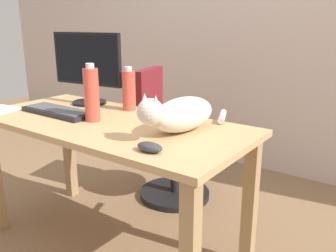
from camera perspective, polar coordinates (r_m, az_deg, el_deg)
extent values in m
plane|color=#846647|center=(2.10, -8.62, -18.08)|extent=(8.00, 8.00, 0.00)
cube|color=beige|center=(3.02, 11.95, 18.16)|extent=(6.00, 0.04, 2.60)
cube|color=tan|center=(1.81, -9.53, 0.36)|extent=(1.44, 0.66, 0.03)
cube|color=tan|center=(2.56, -15.41, -3.59)|extent=(0.06, 0.06, 0.68)
cube|color=tan|center=(1.80, 12.85, -11.99)|extent=(0.06, 0.06, 0.68)
cylinder|color=black|center=(2.57, 1.06, -10.62)|extent=(0.48, 0.48, 0.04)
cylinder|color=black|center=(2.49, 1.09, -6.66)|extent=(0.06, 0.06, 0.42)
cylinder|color=maroon|center=(2.40, 1.12, -1.34)|extent=(0.44, 0.44, 0.06)
cube|color=maroon|center=(2.41, -3.04, 4.36)|extent=(0.15, 0.36, 0.40)
cylinder|color=black|center=(2.21, -12.33, 3.68)|extent=(0.20, 0.20, 0.01)
cylinder|color=black|center=(2.20, -12.42, 5.14)|extent=(0.04, 0.04, 0.10)
cube|color=black|center=(2.17, -12.74, 10.33)|extent=(0.48, 0.07, 0.30)
cube|color=black|center=(2.16, -13.00, 10.29)|extent=(0.45, 0.05, 0.27)
cube|color=#232328|center=(2.00, -17.00, 2.19)|extent=(0.44, 0.15, 0.02)
cube|color=#515156|center=(2.00, -17.03, 2.58)|extent=(0.40, 0.12, 0.00)
ellipsoid|color=silver|center=(1.61, 2.45, 1.90)|extent=(0.21, 0.37, 0.15)
sphere|color=silver|center=(1.44, -2.83, 2.25)|extent=(0.11, 0.11, 0.11)
cone|color=silver|center=(1.41, -1.96, 4.02)|extent=(0.04, 0.04, 0.04)
cone|color=silver|center=(1.45, -3.72, 4.34)|extent=(0.04, 0.04, 0.04)
cylinder|color=silver|center=(1.80, 8.58, 1.52)|extent=(0.10, 0.18, 0.03)
ellipsoid|color=#333338|center=(1.36, -2.91, -3.35)|extent=(0.11, 0.06, 0.04)
cylinder|color=#D84C3D|center=(2.00, -6.21, 5.58)|extent=(0.07, 0.07, 0.21)
cylinder|color=silver|center=(1.98, -6.32, 8.98)|extent=(0.04, 0.04, 0.02)
cylinder|color=#D84C3D|center=(1.79, -12.01, 4.80)|extent=(0.07, 0.07, 0.26)
cylinder|color=silver|center=(1.77, -12.28, 9.30)|extent=(0.04, 0.04, 0.02)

